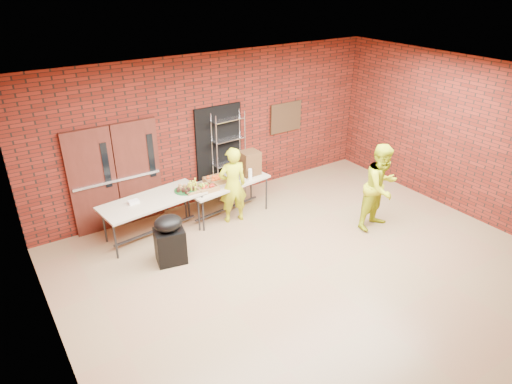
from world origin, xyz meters
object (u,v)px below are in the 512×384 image
Objects in this scene: table_right at (226,184)px; table_left at (153,202)px; volunteer_man at (381,187)px; volunteer_woman at (233,185)px; wire_rack at (229,156)px; covered_grill at (170,239)px; coffee_dispenser at (250,163)px.

table_left is at bearing 173.38° from table_right.
volunteer_man reaches higher than table_left.
volunteer_woman is at bearing 136.21° from volunteer_man.
volunteer_man is at bearing -61.38° from wire_rack.
volunteer_woman is 0.92× the size of volunteer_man.
wire_rack is 2.78m from covered_grill.
table_right is 0.70m from coffee_dispenser.
volunteer_woman is at bearing -149.51° from coffee_dispenser.
coffee_dispenser is at bearing -138.72° from volunteer_woman.
wire_rack is 3.31m from volunteer_man.
covered_grill is 4.15m from volunteer_man.
table_left is at bearing 0.40° from volunteer_woman.
wire_rack is 1.24× the size of volunteer_woman.
wire_rack is 3.87× the size of coffee_dispenser.
wire_rack is 1.04× the size of table_right.
wire_rack reaches higher than table_right.
table_left is at bearing 95.60° from covered_grill.
coffee_dispenser is (2.23, 0.09, 0.26)m from table_left.
volunteer_woman is (-0.50, -0.99, -0.19)m from wire_rack.
covered_grill is (-1.70, -0.97, -0.22)m from table_right.
volunteer_man is at bearing 152.90° from volunteer_woman.
covered_grill is (-0.10, -0.94, -0.28)m from table_left.
table_right is (1.61, 0.03, -0.06)m from table_left.
table_left is 2.25m from coffee_dispenser.
table_left is 4.02× the size of coffee_dispenser.
volunteer_man reaches higher than coffee_dispenser.
table_left is 1.61m from volunteer_woman.
coffee_dispenser reaches higher than covered_grill.
wire_rack reaches higher than volunteer_woman.
table_left reaches higher than table_right.
wire_rack is 0.63m from coffee_dispenser.
wire_rack is 2.21m from table_left.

